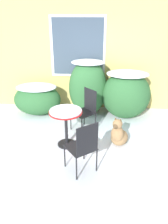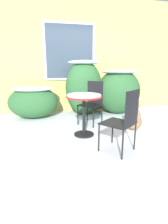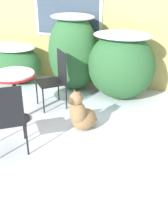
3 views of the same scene
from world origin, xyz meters
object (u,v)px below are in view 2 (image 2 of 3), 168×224
object	(u,v)px
patio_chair_near_table	(92,101)
dog	(134,118)
patio_table	(84,103)
patio_chair_far_side	(123,119)

from	to	relation	value
patio_chair_near_table	dog	size ratio (longest dim) A/B	1.47
patio_chair_near_table	dog	distance (m)	1.02
patio_table	patio_chair_near_table	xyz separation A→B (m)	(0.36, 0.71, -0.11)
patio_chair_far_side	dog	bearing A→B (deg)	-164.38
patio_chair_far_side	dog	xyz separation A→B (m)	(0.67, 0.88, -0.28)
dog	patio_chair_far_side	bearing A→B (deg)	-97.96
patio_table	patio_chair_near_table	bearing A→B (deg)	63.26
patio_chair_far_side	dog	size ratio (longest dim) A/B	1.47
patio_table	patio_chair_near_table	world-z (taller)	patio_chair_near_table
patio_chair_far_side	dog	world-z (taller)	patio_chair_far_side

